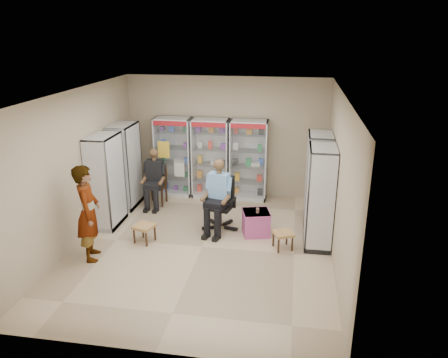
% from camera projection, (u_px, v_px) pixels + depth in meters
% --- Properties ---
extents(floor, '(6.00, 6.00, 0.00)m').
position_uv_depth(floor, '(202.00, 247.00, 8.62)').
color(floor, tan).
rests_on(floor, ground).
extents(room_shell, '(5.02, 6.02, 3.01)m').
position_uv_depth(room_shell, '(200.00, 151.00, 7.97)').
color(room_shell, tan).
rests_on(room_shell, ground).
extents(cabinet_back_left, '(0.90, 0.50, 2.00)m').
position_uv_depth(cabinet_back_left, '(174.00, 157.00, 11.03)').
color(cabinet_back_left, '#B8B9C0').
rests_on(cabinet_back_left, floor).
extents(cabinet_back_mid, '(0.90, 0.50, 2.00)m').
position_uv_depth(cabinet_back_mid, '(211.00, 159.00, 10.89)').
color(cabinet_back_mid, '#ABADB2').
rests_on(cabinet_back_mid, floor).
extents(cabinet_back_right, '(0.90, 0.50, 2.00)m').
position_uv_depth(cabinet_back_right, '(249.00, 160.00, 10.74)').
color(cabinet_back_right, silver).
rests_on(cabinet_back_right, floor).
extents(cabinet_right_far, '(0.90, 0.50, 2.00)m').
position_uv_depth(cabinet_right_far, '(318.00, 179.00, 9.44)').
color(cabinet_right_far, '#A2A4A9').
rests_on(cabinet_right_far, floor).
extents(cabinet_right_near, '(0.90, 0.50, 2.00)m').
position_uv_depth(cabinet_right_near, '(320.00, 197.00, 8.42)').
color(cabinet_right_near, '#AEB0B6').
rests_on(cabinet_right_near, floor).
extents(cabinet_left_far, '(0.90, 0.50, 2.00)m').
position_uv_depth(cabinet_left_far, '(125.00, 166.00, 10.31)').
color(cabinet_left_far, '#ADB0B4').
rests_on(cabinet_left_far, floor).
extents(cabinet_left_near, '(0.90, 0.50, 2.00)m').
position_uv_depth(cabinet_left_near, '(106.00, 181.00, 9.29)').
color(cabinet_left_near, '#AFB2B6').
rests_on(cabinet_left_near, floor).
extents(wooden_chair, '(0.42, 0.42, 0.94)m').
position_uv_depth(wooden_chair, '(157.00, 186.00, 10.57)').
color(wooden_chair, '#321A13').
rests_on(wooden_chair, floor).
extents(seated_customer, '(0.44, 0.60, 1.34)m').
position_uv_depth(seated_customer, '(156.00, 179.00, 10.45)').
color(seated_customer, black).
rests_on(seated_customer, floor).
extents(office_chair, '(0.76, 0.76, 1.16)m').
position_uv_depth(office_chair, '(220.00, 204.00, 9.22)').
color(office_chair, black).
rests_on(office_chair, floor).
extents(seated_shopkeeper, '(0.62, 0.76, 1.48)m').
position_uv_depth(seated_shopkeeper, '(220.00, 197.00, 9.12)').
color(seated_shopkeeper, '#6892CF').
rests_on(seated_shopkeeper, floor).
extents(pink_trunk, '(0.64, 0.62, 0.51)m').
position_uv_depth(pink_trunk, '(256.00, 223.00, 9.08)').
color(pink_trunk, '#B1468E').
rests_on(pink_trunk, floor).
extents(tea_glass, '(0.07, 0.07, 0.10)m').
position_uv_depth(tea_glass, '(258.00, 210.00, 8.93)').
color(tea_glass, '#502606').
rests_on(tea_glass, pink_trunk).
extents(woven_stool_a, '(0.46, 0.46, 0.35)m').
position_uv_depth(woven_stool_a, '(283.00, 240.00, 8.50)').
color(woven_stool_a, '#A48645').
rests_on(woven_stool_a, floor).
extents(woven_stool_b, '(0.46, 0.46, 0.37)m').
position_uv_depth(woven_stool_b, '(145.00, 233.00, 8.77)').
color(woven_stool_b, '#B47B4C').
rests_on(woven_stool_b, floor).
extents(standing_man, '(0.63, 0.77, 1.82)m').
position_uv_depth(standing_man, '(88.00, 213.00, 7.94)').
color(standing_man, gray).
rests_on(standing_man, floor).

